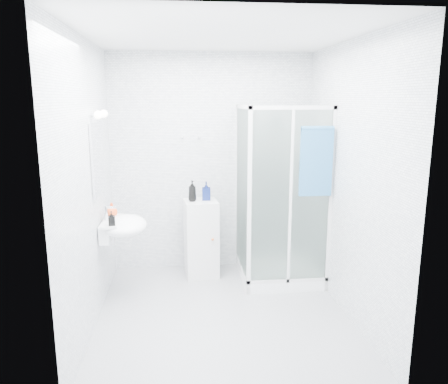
{
  "coord_description": "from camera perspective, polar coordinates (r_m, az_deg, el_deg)",
  "views": [
    {
      "loc": [
        -0.39,
        -3.91,
        2.07
      ],
      "look_at": [
        0.05,
        0.35,
        1.15
      ],
      "focal_mm": 35.0,
      "sensor_mm": 36.0,
      "label": 1
    }
  ],
  "objects": [
    {
      "name": "shampoo_bottle_b",
      "position": [
        5.08,
        -2.33,
        0.14
      ],
      "size": [
        0.1,
        0.1,
        0.21
      ],
      "primitive_type": "imported",
      "rotation": [
        0.0,
        0.0,
        -0.05
      ],
      "color": "#0D1A52",
      "rests_on": "storage_cabinet"
    },
    {
      "name": "room",
      "position": [
        4.0,
        -0.19,
        1.04
      ],
      "size": [
        2.4,
        2.6,
        2.6
      ],
      "color": "white",
      "rests_on": "ground"
    },
    {
      "name": "hand_towel",
      "position": [
        4.53,
        11.96,
        4.13
      ],
      "size": [
        0.33,
        0.05,
        0.71
      ],
      "color": "#286498",
      "rests_on": "shower_enclosure"
    },
    {
      "name": "storage_cabinet",
      "position": [
        5.18,
        -2.99,
        -6.06
      ],
      "size": [
        0.41,
        0.42,
        0.91
      ],
      "rotation": [
        0.0,
        0.0,
        0.1
      ],
      "color": "silver",
      "rests_on": "ground"
    },
    {
      "name": "wall_hooks",
      "position": [
        5.18,
        -4.37,
        7.11
      ],
      "size": [
        0.23,
        0.06,
        0.03
      ],
      "color": "silver",
      "rests_on": "room"
    },
    {
      "name": "mirror",
      "position": [
        4.46,
        -16.16,
        4.32
      ],
      "size": [
        0.02,
        0.6,
        0.7
      ],
      "primitive_type": "cube",
      "color": "white",
      "rests_on": "room"
    },
    {
      "name": "soap_dispenser_black",
      "position": [
        4.37,
        -14.48,
        -3.36
      ],
      "size": [
        0.07,
        0.07,
        0.14
      ],
      "primitive_type": "imported",
      "rotation": [
        0.0,
        0.0,
        0.19
      ],
      "color": "black",
      "rests_on": "wall_basin"
    },
    {
      "name": "vanity_lights",
      "position": [
        4.42,
        -15.84,
        9.74
      ],
      "size": [
        0.1,
        0.4,
        0.08
      ],
      "color": "silver",
      "rests_on": "room"
    },
    {
      "name": "shower_enclosure",
      "position": [
        5.06,
        6.55,
        -6.66
      ],
      "size": [
        0.9,
        0.95,
        2.0
      ],
      "color": "white",
      "rests_on": "ground"
    },
    {
      "name": "shampoo_bottle_a",
      "position": [
        5.03,
        -4.17,
        0.15
      ],
      "size": [
        0.12,
        0.12,
        0.24
      ],
      "primitive_type": "imported",
      "rotation": [
        0.0,
        0.0,
        0.4
      ],
      "color": "black",
      "rests_on": "storage_cabinet"
    },
    {
      "name": "soap_dispenser_orange",
      "position": [
        4.68,
        -14.45,
        -2.27
      ],
      "size": [
        0.12,
        0.12,
        0.15
      ],
      "primitive_type": "imported",
      "rotation": [
        0.0,
        0.0,
        -0.07
      ],
      "color": "#F6501D",
      "rests_on": "wall_basin"
    },
    {
      "name": "wall_basin",
      "position": [
        4.58,
        -13.18,
        -4.35
      ],
      "size": [
        0.46,
        0.56,
        0.35
      ],
      "color": "white",
      "rests_on": "ground"
    }
  ]
}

